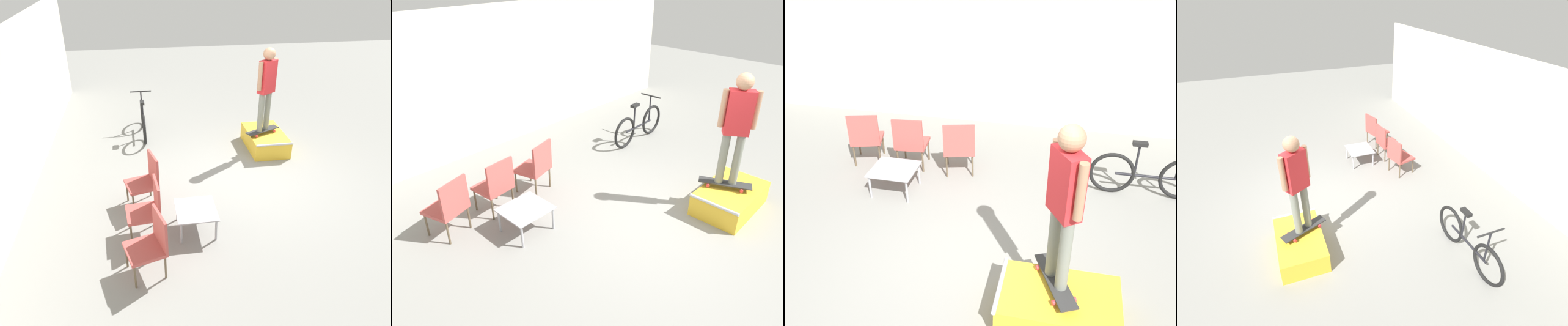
{
  "view_description": "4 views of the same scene",
  "coord_description": "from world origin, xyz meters",
  "views": [
    {
      "loc": [
        -6.45,
        2.08,
        4.1
      ],
      "look_at": [
        -0.36,
        1.15,
        0.63
      ],
      "focal_mm": 35.0,
      "sensor_mm": 36.0,
      "label": 1
    },
    {
      "loc": [
        -4.36,
        -2.65,
        3.79
      ],
      "look_at": [
        -0.09,
        1.31,
        0.65
      ],
      "focal_mm": 35.0,
      "sensor_mm": 36.0,
      "label": 2
    },
    {
      "loc": [
        1.13,
        -4.18,
        3.95
      ],
      "look_at": [
        -0.06,
        1.19,
        0.77
      ],
      "focal_mm": 40.0,
      "sensor_mm": 36.0,
      "label": 3
    },
    {
      "loc": [
        5.5,
        -0.91,
        4.35
      ],
      "look_at": [
        -0.15,
        1.2,
        0.74
      ],
      "focal_mm": 28.0,
      "sensor_mm": 36.0,
      "label": 4
    }
  ],
  "objects": [
    {
      "name": "patio_chair_left",
      "position": [
        -2.32,
        2.08,
        0.54
      ],
      "size": [
        0.64,
        0.64,
        0.98
      ],
      "rotation": [
        0.0,
        0.0,
        3.42
      ],
      "color": "brown",
      "rests_on": "ground_plane"
    },
    {
      "name": "coffee_table",
      "position": [
        -1.5,
        1.32,
        0.36
      ],
      "size": [
        0.71,
        0.66,
        0.41
      ],
      "color": "#9E9EA3",
      "rests_on": "ground_plane"
    },
    {
      "name": "patio_chair_right",
      "position": [
        -0.62,
        2.08,
        0.54
      ],
      "size": [
        0.63,
        0.63,
        0.98
      ],
      "rotation": [
        0.0,
        0.0,
        3.4
      ],
      "color": "brown",
      "rests_on": "ground_plane"
    },
    {
      "name": "patio_chair_center",
      "position": [
        -1.49,
        2.08,
        0.54
      ],
      "size": [
        0.57,
        0.57,
        0.98
      ],
      "rotation": [
        0.0,
        0.0,
        3.23
      ],
      "color": "brown",
      "rests_on": "ground_plane"
    },
    {
      "name": "house_wall_back",
      "position": [
        0.0,
        4.29,
        1.5
      ],
      "size": [
        12.0,
        0.06,
        3.0
      ],
      "color": "beige",
      "rests_on": "ground_plane"
    },
    {
      "name": "skateboard_on_ramp",
      "position": [
        1.18,
        -0.63,
        0.48
      ],
      "size": [
        0.53,
        0.86,
        0.07
      ],
      "rotation": [
        0.0,
        0.0,
        -1.15
      ],
      "color": "#2D2D2D",
      "rests_on": "skate_ramp_box"
    },
    {
      "name": "ground_plane",
      "position": [
        0.0,
        0.0,
        0.0
      ],
      "size": [
        24.0,
        24.0,
        0.0
      ],
      "primitive_type": "plane",
      "color": "gray"
    },
    {
      "name": "person_skater",
      "position": [
        1.18,
        -0.63,
        1.59
      ],
      "size": [
        0.37,
        0.49,
        1.85
      ],
      "rotation": [
        0.0,
        0.0,
        -1.0
      ],
      "color": "gray",
      "rests_on": "skateboard_on_ramp"
    },
    {
      "name": "bicycle",
      "position": [
        2.43,
        2.05,
        0.38
      ],
      "size": [
        1.78,
        0.52,
        0.99
      ],
      "rotation": [
        0.0,
        0.0,
        0.02
      ],
      "color": "black",
      "rests_on": "ground_plane"
    },
    {
      "name": "skate_ramp_box",
      "position": [
        1.24,
        -0.74,
        0.2
      ],
      "size": [
        1.32,
        0.82,
        0.42
      ],
      "color": "gold",
      "rests_on": "ground_plane"
    }
  ]
}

